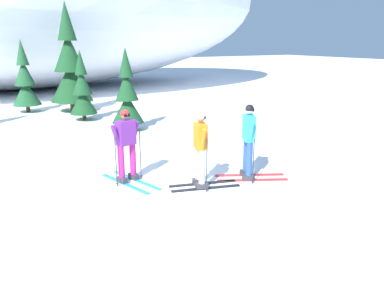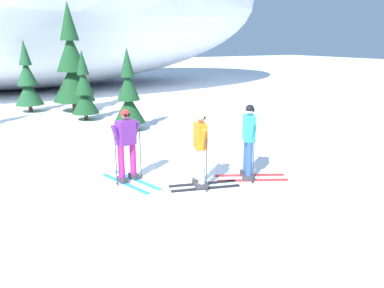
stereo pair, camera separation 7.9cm
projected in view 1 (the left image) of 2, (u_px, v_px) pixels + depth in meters
The scene contains 8 objects.
ground_plane at pixel (172, 184), 8.85m from camera, with size 120.00×120.00×0.00m, color white.
skier_orange_jacket at pixel (201, 149), 8.46m from camera, with size 1.67×0.82×1.77m.
skier_cyan_jacket at pixel (249, 140), 8.99m from camera, with size 1.76×1.17×1.84m.
skier_purple_jacket at pixel (127, 145), 8.78m from camera, with size 0.93×1.81×1.76m.
pine_tree_center_left at pixel (25, 82), 17.43m from camera, with size 1.29×1.29×3.34m.
pine_tree_center at pixel (82, 91), 15.64m from camera, with size 1.13×1.13×2.93m.
pine_tree_center_right at pixel (70, 67), 17.38m from camera, with size 1.93×1.93×5.00m.
pine_tree_far_right at pixel (127, 97), 13.84m from camera, with size 1.18×1.18×3.05m.
Camera 1 is at (-3.63, -7.45, 3.29)m, focal length 35.03 mm.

